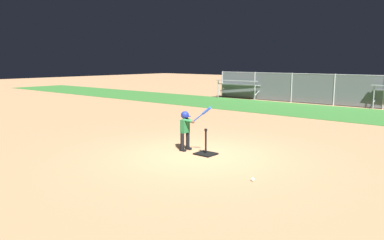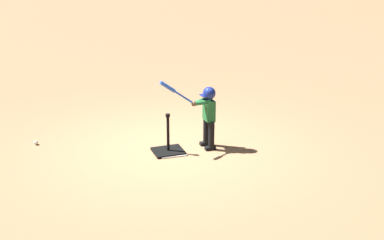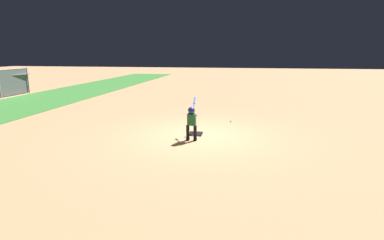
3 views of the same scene
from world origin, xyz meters
TOP-DOWN VIEW (x-y plane):
  - ground_plane at (0.00, 0.00)m, footprint 90.00×90.00m
  - home_plate at (0.04, 0.20)m, footprint 0.46×0.46m
  - batting_tee at (0.08, 0.17)m, footprint 0.51×0.46m
  - batter_child at (-0.60, 0.18)m, footprint 0.98×0.34m
  - baseball at (2.17, -0.94)m, footprint 0.07×0.07m

SIDE VIEW (x-z plane):
  - ground_plane at x=0.00m, z-range 0.00..0.00m
  - home_plate at x=0.04m, z-range 0.00..0.02m
  - baseball at x=2.17m, z-range 0.00..0.07m
  - batting_tee at x=0.08m, z-range -0.27..0.42m
  - batter_child at x=-0.60m, z-range 0.06..1.33m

